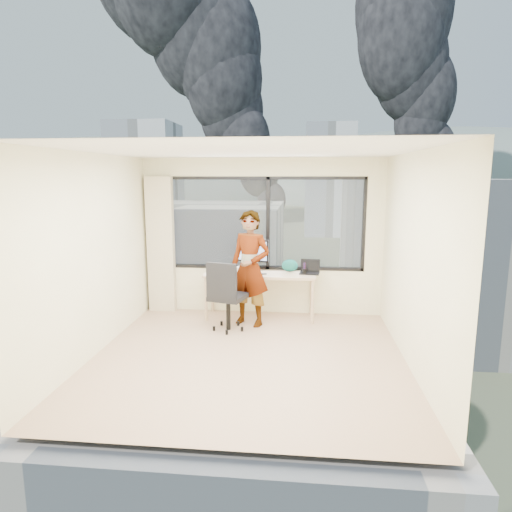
# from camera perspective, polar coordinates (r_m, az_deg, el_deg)

# --- Properties ---
(floor) EXTENTS (4.00, 4.00, 0.01)m
(floor) POSITION_cam_1_polar(r_m,az_deg,el_deg) (5.90, -1.02, -12.81)
(floor) COLOR tan
(floor) RESTS_ON ground
(ceiling) EXTENTS (4.00, 4.00, 0.01)m
(ceiling) POSITION_cam_1_polar(r_m,az_deg,el_deg) (5.44, -1.11, 13.28)
(ceiling) COLOR white
(ceiling) RESTS_ON ground
(wall_front) EXTENTS (4.00, 0.01, 2.60)m
(wall_front) POSITION_cam_1_polar(r_m,az_deg,el_deg) (3.60, -4.91, -6.14)
(wall_front) COLOR beige
(wall_front) RESTS_ON ground
(wall_left) EXTENTS (0.01, 4.00, 2.60)m
(wall_left) POSITION_cam_1_polar(r_m,az_deg,el_deg) (6.09, -20.08, 0.06)
(wall_left) COLOR beige
(wall_left) RESTS_ON ground
(wall_right) EXTENTS (0.01, 4.00, 2.60)m
(wall_right) POSITION_cam_1_polar(r_m,az_deg,el_deg) (5.65, 19.53, -0.67)
(wall_right) COLOR beige
(wall_right) RESTS_ON ground
(window_wall) EXTENTS (3.30, 0.16, 1.55)m
(window_wall) POSITION_cam_1_polar(r_m,az_deg,el_deg) (7.46, 1.17, 4.20)
(window_wall) COLOR black
(window_wall) RESTS_ON ground
(curtain) EXTENTS (0.45, 0.14, 2.30)m
(curtain) POSITION_cam_1_polar(r_m,az_deg,el_deg) (7.74, -12.10, 1.39)
(curtain) COLOR beige
(curtain) RESTS_ON floor
(desk) EXTENTS (1.80, 0.60, 0.75)m
(desk) POSITION_cam_1_polar(r_m,az_deg,el_deg) (7.34, 0.53, -5.04)
(desk) COLOR #D1AD8C
(desk) RESTS_ON floor
(chair) EXTENTS (0.69, 0.69, 1.10)m
(chair) POSITION_cam_1_polar(r_m,az_deg,el_deg) (6.73, -3.59, -4.96)
(chair) COLOR black
(chair) RESTS_ON floor
(person) EXTENTS (0.77, 0.64, 1.80)m
(person) POSITION_cam_1_polar(r_m,az_deg,el_deg) (6.88, -0.78, -1.60)
(person) COLOR #2D2D33
(person) RESTS_ON floor
(monitor) EXTENTS (0.55, 0.21, 0.54)m
(monitor) POSITION_cam_1_polar(r_m,az_deg,el_deg) (7.32, -0.41, 0.10)
(monitor) COLOR black
(monitor) RESTS_ON desk
(game_console) EXTENTS (0.30, 0.26, 0.07)m
(game_console) POSITION_cam_1_polar(r_m,az_deg,el_deg) (7.44, -1.39, -1.60)
(game_console) COLOR white
(game_console) RESTS_ON desk
(laptop) EXTENTS (0.35, 0.36, 0.20)m
(laptop) POSITION_cam_1_polar(r_m,az_deg,el_deg) (7.22, 6.88, -1.48)
(laptop) COLOR black
(laptop) RESTS_ON desk
(cellphone) EXTENTS (0.12, 0.08, 0.01)m
(cellphone) POSITION_cam_1_polar(r_m,az_deg,el_deg) (7.16, 0.90, -2.30)
(cellphone) COLOR black
(cellphone) RESTS_ON desk
(pen_cup) EXTENTS (0.09, 0.09, 0.09)m
(pen_cup) POSITION_cam_1_polar(r_m,az_deg,el_deg) (7.20, 6.21, -1.97)
(pen_cup) COLOR black
(pen_cup) RESTS_ON desk
(handbag) EXTENTS (0.27, 0.14, 0.20)m
(handbag) POSITION_cam_1_polar(r_m,az_deg,el_deg) (7.37, 4.35, -1.21)
(handbag) COLOR #0D5147
(handbag) RESTS_ON desk
(exterior_ground) EXTENTS (400.00, 400.00, 0.04)m
(exterior_ground) POSITION_cam_1_polar(r_m,az_deg,el_deg) (126.45, 5.52, 2.81)
(exterior_ground) COLOR #515B3D
(exterior_ground) RESTS_ON ground
(near_bldg_a) EXTENTS (16.00, 12.00, 14.00)m
(near_bldg_a) POSITION_cam_1_polar(r_m,az_deg,el_deg) (37.85, -9.13, -4.11)
(near_bldg_a) COLOR beige
(near_bldg_a) RESTS_ON exterior_ground
(near_bldg_b) EXTENTS (14.00, 13.00, 16.00)m
(near_bldg_b) POSITION_cam_1_polar(r_m,az_deg,el_deg) (45.61, 20.16, -0.87)
(near_bldg_b) COLOR white
(near_bldg_b) RESTS_ON exterior_ground
(far_tower_a) EXTENTS (14.00, 14.00, 28.00)m
(far_tower_a) POSITION_cam_1_polar(r_m,az_deg,el_deg) (106.56, -13.85, 8.73)
(far_tower_a) COLOR silver
(far_tower_a) RESTS_ON exterior_ground
(far_tower_b) EXTENTS (13.00, 13.00, 30.00)m
(far_tower_b) POSITION_cam_1_polar(r_m,az_deg,el_deg) (125.61, 9.34, 9.54)
(far_tower_b) COLOR silver
(far_tower_b) RESTS_ON exterior_ground
(far_tower_c) EXTENTS (15.00, 15.00, 26.00)m
(far_tower_c) POSITION_cam_1_polar(r_m,az_deg,el_deg) (152.04, 23.07, 8.21)
(far_tower_c) COLOR silver
(far_tower_c) RESTS_ON exterior_ground
(far_tower_d) EXTENTS (16.00, 14.00, 22.00)m
(far_tower_d) POSITION_cam_1_polar(r_m,az_deg,el_deg) (166.89, -15.61, 8.07)
(far_tower_d) COLOR silver
(far_tower_d) RESTS_ON exterior_ground
(hill_a) EXTENTS (288.00, 216.00, 90.00)m
(hill_a) POSITION_cam_1_polar(r_m,az_deg,el_deg) (347.42, -14.59, 7.25)
(hill_a) COLOR slate
(hill_a) RESTS_ON exterior_ground
(hill_b) EXTENTS (300.00, 220.00, 96.00)m
(hill_b) POSITION_cam_1_polar(r_m,az_deg,el_deg) (340.61, 22.98, 6.72)
(hill_b) COLOR slate
(hill_b) RESTS_ON exterior_ground
(tree_a) EXTENTS (7.00, 7.00, 8.00)m
(tree_a) POSITION_cam_1_polar(r_m,az_deg,el_deg) (34.34, -24.17, -11.68)
(tree_a) COLOR #264C19
(tree_a) RESTS_ON exterior_ground
(tree_b) EXTENTS (7.60, 7.60, 9.00)m
(tree_b) POSITION_cam_1_polar(r_m,az_deg,el_deg) (26.42, 13.05, -16.58)
(tree_b) COLOR #264C19
(tree_b) RESTS_ON exterior_ground
(smoke_plume_a) EXTENTS (40.00, 24.00, 90.00)m
(smoke_plume_a) POSITION_cam_1_polar(r_m,az_deg,el_deg) (160.02, 2.06, 23.52)
(smoke_plume_a) COLOR black
(smoke_plume_a) RESTS_ON exterior_ground
(smoke_plume_b) EXTENTS (30.00, 18.00, 70.00)m
(smoke_plume_b) POSITION_cam_1_polar(r_m,az_deg,el_deg) (185.27, 23.98, 17.08)
(smoke_plume_b) COLOR black
(smoke_plume_b) RESTS_ON exterior_ground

